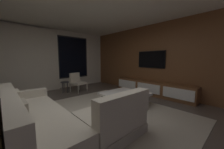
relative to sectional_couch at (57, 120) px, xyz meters
The scene contains 11 objects.
floor 0.91m from the sectional_couch, 12.03° to the left, with size 9.20×9.20×0.00m, color #564C44.
back_wall_with_window 4.02m from the sectional_couch, 78.33° to the left, with size 6.60×0.30×2.70m.
media_wall 4.05m from the sectional_couch, ahead, with size 0.12×7.80×2.70m.
area_rug 1.23m from the sectional_couch, ahead, with size 3.20×3.80×0.01m, color #ADA391.
sectional_couch is the anchor object (origin of this frame).
coffee_table 2.05m from the sectional_couch, ahead, with size 1.16×1.16×0.36m.
book_stack_on_coffee_table 2.21m from the sectional_couch, ahead, with size 0.25×0.20×0.05m.
accent_chair_near_window 3.21m from the sectional_couch, 56.80° to the left, with size 0.65×0.67×0.78m.
side_stool 3.01m from the sectional_couch, 65.59° to the left, with size 0.32×0.32×0.46m.
media_console 3.62m from the sectional_couch, ahead, with size 0.46×3.10×0.52m.
mounted_tv 3.96m from the sectional_couch, ahead, with size 0.05×1.14×0.66m.
Camera 1 is at (-1.53, -2.37, 1.34)m, focal length 20.04 mm.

